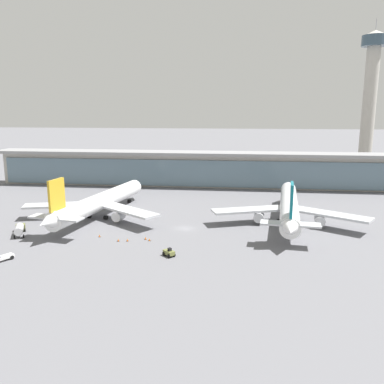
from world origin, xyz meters
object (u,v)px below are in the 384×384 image
safety_cone_delta (127,240)px  airliner_centre_stand (289,206)px  service_truck_mid_apron_white (1,258)px  airliner_left_stand (99,202)px  safety_cone_alpha (118,240)px  safety_cone_bravo (145,238)px  service_truck_under_wing_olive (19,229)px  safety_cone_echo (99,236)px  service_truck_near_nose_olive (169,253)px  control_tower (370,93)px  safety_cone_charlie (149,240)px

safety_cone_delta → airliner_centre_stand: bearing=27.6°
service_truck_mid_apron_white → airliner_left_stand: bearing=76.1°
airliner_centre_stand → service_truck_mid_apron_white: (-66.60, -38.73, -4.09)m
service_truck_mid_apron_white → safety_cone_alpha: 26.91m
safety_cone_bravo → safety_cone_delta: (-4.25, -1.95, 0.00)m
service_truck_under_wing_olive → service_truck_mid_apron_white: bearing=-71.5°
airliner_centre_stand → service_truck_under_wing_olive: size_ratio=6.70×
safety_cone_delta → safety_cone_echo: 8.60m
airliner_centre_stand → service_truck_mid_apron_white: bearing=-149.8°
safety_cone_alpha → safety_cone_echo: same height
airliner_left_stand → airliner_centre_stand: bearing=1.4°
service_truck_near_nose_olive → control_tower: control_tower is taller
safety_cone_delta → safety_cone_echo: (-8.23, 2.49, 0.00)m
airliner_left_stand → safety_cone_delta: (14.66, -20.92, -4.58)m
safety_cone_alpha → safety_cone_delta: same height
service_truck_under_wing_olive → safety_cone_delta: size_ratio=12.46×
service_truck_mid_apron_white → safety_cone_echo: size_ratio=9.30×
airliner_centre_stand → safety_cone_charlie: size_ratio=83.49×
safety_cone_delta → service_truck_mid_apron_white: bearing=-145.5°
safety_cone_charlie → safety_cone_echo: size_ratio=1.00×
safety_cone_charlie → safety_cone_echo: same height
service_truck_mid_apron_white → safety_cone_echo: service_truck_mid_apron_white is taller
service_truck_mid_apron_white → service_truck_under_wing_olive: bearing=108.5°
safety_cone_alpha → airliner_centre_stand: bearing=26.7°
airliner_centre_stand → control_tower: size_ratio=0.78×
service_truck_under_wing_olive → safety_cone_delta: bearing=-3.2°
airliner_left_stand → safety_cone_bravo: size_ratio=83.16×
airliner_centre_stand → safety_cone_echo: bearing=-158.7°
safety_cone_bravo → safety_cone_charlie: bearing=-38.0°
safety_cone_alpha → safety_cone_echo: size_ratio=1.00×
safety_cone_charlie → service_truck_under_wing_olive: bearing=178.9°
safety_cone_bravo → safety_cone_alpha: bearing=-161.1°
service_truck_under_wing_olive → safety_cone_charlie: size_ratio=12.46×
service_truck_under_wing_olive → safety_cone_bravo: 34.19m
control_tower → safety_cone_echo: 155.14m
airliner_centre_stand → control_tower: (48.14, 92.45, 35.83)m
control_tower → safety_cone_echo: size_ratio=106.85×
service_truck_mid_apron_white → control_tower: (114.74, 131.18, 39.93)m
safety_cone_bravo → service_truck_near_nose_olive: bearing=-53.9°
safety_cone_alpha → safety_cone_bravo: 6.92m
service_truck_near_nose_olive → safety_cone_delta: (-12.32, 9.12, -0.56)m
service_truck_near_nose_olive → control_tower: 152.04m
service_truck_mid_apron_white → control_tower: bearing=48.8°
safety_cone_echo → safety_cone_bravo: bearing=-2.5°
safety_cone_alpha → service_truck_under_wing_olive: bearing=175.9°
service_truck_under_wing_olive → safety_cone_bravo: service_truck_under_wing_olive is taller
control_tower → safety_cone_alpha: 153.50m
safety_cone_echo → control_tower: bearing=48.6°
control_tower → safety_cone_alpha: control_tower is taller
control_tower → safety_cone_bravo: (-86.63, -112.86, -40.42)m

